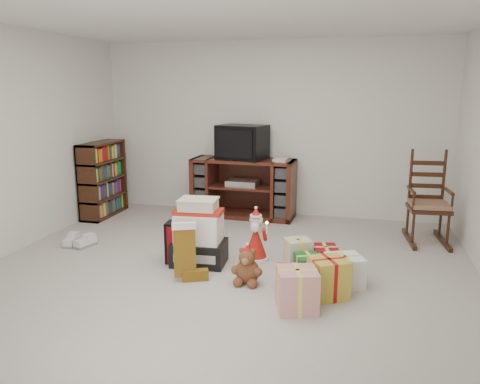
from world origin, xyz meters
name	(u,v)px	position (x,y,z in m)	size (l,w,h in m)	color
room	(221,151)	(0.00, 0.00, 1.25)	(5.01, 5.01, 2.51)	beige
tv_stand	(243,188)	(-0.33, 2.21, 0.42)	(1.49, 0.57, 0.84)	#481E14
bookshelf	(103,180)	(-2.32, 1.76, 0.52)	(0.29, 0.88, 1.08)	#3C1F10
rocking_chair	(428,209)	(2.10, 1.67, 0.39)	(0.53, 0.80, 1.15)	#3C1F10
gift_pile	(199,236)	(-0.32, 0.24, 0.30)	(0.58, 0.44, 0.69)	black
red_suitcase	(184,243)	(-0.49, 0.21, 0.23)	(0.36, 0.21, 0.52)	maroon
stocking	(185,251)	(-0.32, -0.20, 0.29)	(0.27, 0.12, 0.58)	#0D7716
teddy_bear	(247,268)	(0.29, -0.14, 0.15)	(0.23, 0.21, 0.35)	brown
santa_figurine	(256,240)	(0.23, 0.50, 0.22)	(0.28, 0.27, 0.58)	#AF1912
mrs_claus_figurine	(208,231)	(-0.36, 0.62, 0.24)	(0.31, 0.29, 0.64)	#AF1912
sneaker_pair	(79,242)	(-1.90, 0.43, 0.05)	(0.36, 0.30, 0.10)	silver
gift_cluster	(316,269)	(0.92, 0.01, 0.14)	(0.84, 1.23, 0.29)	#AB2113
crt_television	(242,142)	(-0.35, 2.21, 1.08)	(0.74, 0.61, 0.48)	black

